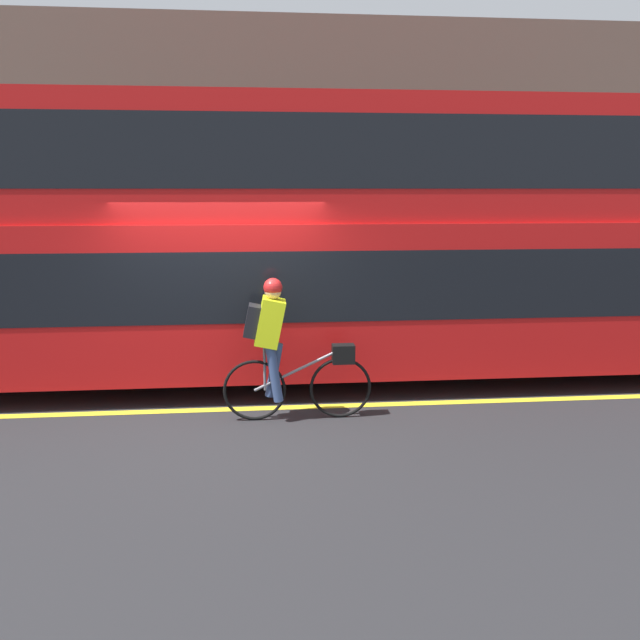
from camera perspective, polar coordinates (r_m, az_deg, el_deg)
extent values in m
plane|color=#232326|center=(7.78, -8.77, -8.16)|extent=(80.00, 80.00, 0.00)
cube|color=yellow|center=(7.80, -8.76, -8.08)|extent=(50.00, 0.14, 0.01)
cube|color=#A8A399|center=(12.97, -7.40, 0.27)|extent=(60.00, 2.50, 0.10)
cube|color=brown|center=(14.11, -7.54, 13.71)|extent=(60.00, 0.30, 6.22)
cylinder|color=black|center=(10.18, 23.16, -1.53)|extent=(0.91, 0.30, 0.91)
cylinder|color=black|center=(9.22, -18.66, -2.52)|extent=(0.91, 0.30, 0.91)
cube|color=red|center=(8.90, 3.40, 2.88)|extent=(11.25, 2.57, 1.97)
cube|color=black|center=(8.86, 3.42, 4.38)|extent=(10.80, 2.59, 0.87)
cube|color=red|center=(8.79, 3.55, 14.21)|extent=(11.25, 2.47, 1.53)
cube|color=black|center=(8.80, 3.55, 14.70)|extent=(10.80, 2.49, 0.86)
torus|color=black|center=(7.35, 1.88, -6.22)|extent=(0.73, 0.04, 0.73)
torus|color=black|center=(7.30, -6.00, -6.42)|extent=(0.73, 0.04, 0.73)
cylinder|color=slate|center=(7.24, -2.06, -4.58)|extent=(1.02, 0.03, 0.50)
cylinder|color=slate|center=(7.22, -5.08, -4.38)|extent=(0.03, 0.03, 0.54)
cube|color=black|center=(7.24, 2.14, -3.11)|extent=(0.26, 0.16, 0.22)
cube|color=#D8EA19|center=(7.09, -4.61, -0.19)|extent=(0.37, 0.32, 0.58)
cube|color=black|center=(7.09, -6.22, -0.07)|extent=(0.21, 0.26, 0.38)
cylinder|color=#384C7A|center=(7.32, -4.22, -4.58)|extent=(0.22, 0.11, 0.65)
cylinder|color=#384C7A|center=(7.15, -4.19, -4.99)|extent=(0.20, 0.11, 0.65)
sphere|color=tan|center=(7.02, -4.33, 2.65)|extent=(0.19, 0.19, 0.19)
sphere|color=red|center=(7.02, -4.33, 2.99)|extent=(0.21, 0.21, 0.21)
cylinder|color=#262628|center=(13.55, 14.68, 2.66)|extent=(0.54, 0.54, 0.91)
cylinder|color=#59595B|center=(13.49, -25.81, 5.24)|extent=(0.07, 0.07, 2.51)
cube|color=#1959B2|center=(13.39, -26.27, 9.56)|extent=(0.36, 0.02, 0.36)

